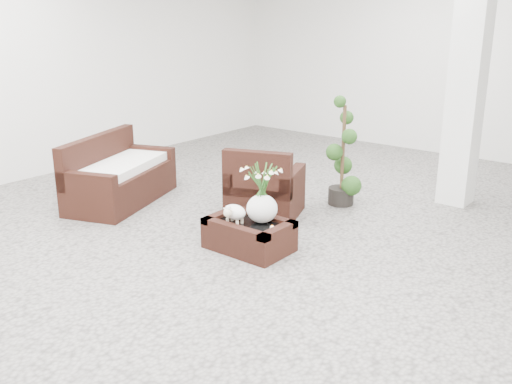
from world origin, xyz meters
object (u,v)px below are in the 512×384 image
Objects in this scene: armchair at (265,180)px; loveseat at (121,170)px; coffee_table at (249,236)px; topiary at (343,152)px.

armchair is 0.54× the size of loveseat.
coffee_table is 0.53× the size of loveseat.
topiary is (-0.02, 2.00, 0.57)m from coffee_table.
armchair reaches higher than loveseat.
topiary reaches higher than armchair.
loveseat is at bearing -143.22° from topiary.
topiary is (0.54, 0.99, 0.27)m from armchair.
coffee_table is at bearing 98.19° from armchair.
loveseat is at bearing 2.83° from armchair.
armchair is 2.04m from loveseat.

